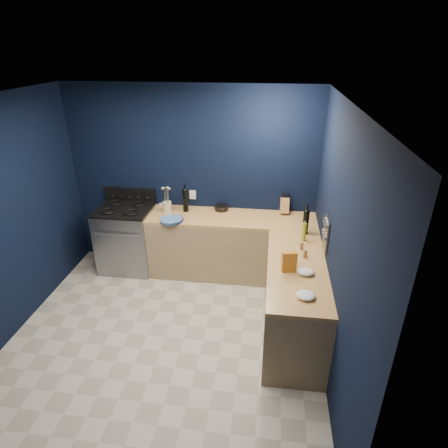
% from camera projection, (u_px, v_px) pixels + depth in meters
% --- Properties ---
extents(floor, '(3.50, 3.50, 0.02)m').
position_uv_depth(floor, '(166.00, 337.00, 4.35)').
color(floor, '#B4AE9E').
rests_on(floor, ground).
extents(ceiling, '(3.50, 3.50, 0.02)m').
position_uv_depth(ceiling, '(145.00, 101.00, 3.20)').
color(ceiling, silver).
rests_on(ceiling, ground).
extents(wall_back, '(3.50, 0.02, 2.60)m').
position_uv_depth(wall_back, '(192.00, 180.00, 5.34)').
color(wall_back, black).
rests_on(wall_back, ground).
extents(wall_right, '(0.02, 3.50, 2.60)m').
position_uv_depth(wall_right, '(337.00, 248.00, 3.57)').
color(wall_right, black).
rests_on(wall_right, ground).
extents(wall_front, '(3.50, 0.02, 2.60)m').
position_uv_depth(wall_front, '(70.00, 377.00, 2.20)').
color(wall_front, black).
rests_on(wall_front, ground).
extents(cab_back, '(2.30, 0.63, 0.86)m').
position_uv_depth(cab_back, '(231.00, 247.00, 5.36)').
color(cab_back, '#9D825A').
rests_on(cab_back, floor).
extents(top_back, '(2.30, 0.63, 0.04)m').
position_uv_depth(top_back, '(232.00, 218.00, 5.17)').
color(top_back, olive).
rests_on(top_back, cab_back).
extents(cab_right, '(0.63, 1.67, 0.86)m').
position_uv_depth(cab_right, '(294.00, 301.00, 4.24)').
color(cab_right, '#9D825A').
rests_on(cab_right, floor).
extents(top_right, '(0.63, 1.67, 0.04)m').
position_uv_depth(top_right, '(297.00, 267.00, 4.05)').
color(top_right, olive).
rests_on(top_right, cab_right).
extents(gas_range, '(0.76, 0.66, 0.92)m').
position_uv_depth(gas_range, '(128.00, 239.00, 5.52)').
color(gas_range, gray).
rests_on(gas_range, floor).
extents(oven_door, '(0.59, 0.02, 0.42)m').
position_uv_depth(oven_door, '(120.00, 250.00, 5.24)').
color(oven_door, black).
rests_on(oven_door, gas_range).
extents(cooktop, '(0.76, 0.66, 0.03)m').
position_uv_depth(cooktop, '(124.00, 209.00, 5.31)').
color(cooktop, black).
rests_on(cooktop, gas_range).
extents(backguard, '(0.76, 0.06, 0.20)m').
position_uv_depth(backguard, '(130.00, 195.00, 5.53)').
color(backguard, black).
rests_on(backguard, gas_range).
extents(spice_panel, '(0.02, 0.28, 0.38)m').
position_uv_depth(spice_panel, '(326.00, 233.00, 4.12)').
color(spice_panel, gray).
rests_on(spice_panel, wall_right).
extents(wall_outlet, '(0.09, 0.02, 0.13)m').
position_uv_depth(wall_outlet, '(193.00, 195.00, 5.42)').
color(wall_outlet, white).
rests_on(wall_outlet, wall_back).
extents(plate_stack, '(0.31, 0.31, 0.04)m').
position_uv_depth(plate_stack, '(171.00, 220.00, 5.03)').
color(plate_stack, '#3A6DAC').
rests_on(plate_stack, top_back).
extents(ramekin, '(0.11, 0.11, 0.03)m').
position_uv_depth(ramekin, '(162.00, 205.00, 5.50)').
color(ramekin, white).
rests_on(ramekin, top_back).
extents(utensil_crock, '(0.13, 0.13, 0.15)m').
position_uv_depth(utensil_crock, '(167.00, 207.00, 5.29)').
color(utensil_crock, beige).
rests_on(utensil_crock, top_back).
extents(wine_bottle_back, '(0.10, 0.10, 0.32)m').
position_uv_depth(wine_bottle_back, '(185.00, 201.00, 5.27)').
color(wine_bottle_back, black).
rests_on(wine_bottle_back, top_back).
extents(lemon_basket, '(0.23, 0.23, 0.07)m').
position_uv_depth(lemon_basket, '(222.00, 208.00, 5.36)').
color(lemon_basket, black).
rests_on(lemon_basket, top_back).
extents(knife_block, '(0.12, 0.26, 0.27)m').
position_uv_depth(knife_block, '(284.00, 205.00, 5.26)').
color(knife_block, olive).
rests_on(knife_block, top_back).
extents(wine_bottle_right, '(0.08, 0.08, 0.30)m').
position_uv_depth(wine_bottle_right, '(306.00, 222.00, 4.66)').
color(wine_bottle_right, black).
rests_on(wine_bottle_right, top_right).
extents(oil_bottle, '(0.06, 0.06, 0.23)m').
position_uv_depth(oil_bottle, '(304.00, 232.00, 4.50)').
color(oil_bottle, '#969E20').
rests_on(oil_bottle, top_right).
extents(spice_jar_near, '(0.05, 0.05, 0.09)m').
position_uv_depth(spice_jar_near, '(301.00, 246.00, 4.34)').
color(spice_jar_near, olive).
rests_on(spice_jar_near, top_right).
extents(spice_jar_far, '(0.06, 0.06, 0.09)m').
position_uv_depth(spice_jar_far, '(305.00, 254.00, 4.18)').
color(spice_jar_far, olive).
rests_on(spice_jar_far, top_right).
extents(crouton_bag, '(0.16, 0.10, 0.23)m').
position_uv_depth(crouton_bag, '(289.00, 262.00, 3.90)').
color(crouton_bag, '#AD171B').
rests_on(crouton_bag, top_right).
extents(towel_front, '(0.21, 0.19, 0.06)m').
position_uv_depth(towel_front, '(306.00, 272.00, 3.88)').
color(towel_front, white).
rests_on(towel_front, top_right).
extents(towel_end, '(0.23, 0.22, 0.05)m').
position_uv_depth(towel_end, '(306.00, 295.00, 3.52)').
color(towel_end, white).
rests_on(towel_end, top_right).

